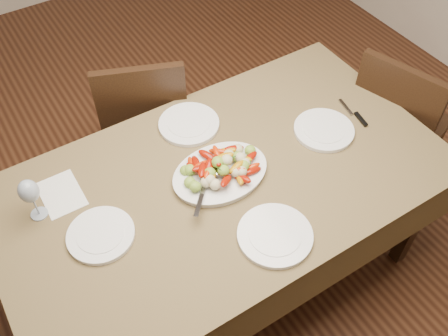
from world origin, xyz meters
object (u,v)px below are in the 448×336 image
at_px(chair_right, 400,123).
at_px(chair_far, 146,118).
at_px(plate_left, 101,235).
at_px(serving_platter, 220,174).
at_px(plate_right, 324,130).
at_px(dining_table, 224,230).
at_px(plate_far, 189,124).
at_px(wine_glass, 32,198).
at_px(plate_near, 275,235).

bearing_deg(chair_right, chair_far, 38.77).
xyz_separation_m(chair_far, plate_left, (-0.53, -0.77, 0.29)).
relative_size(chair_far, serving_platter, 2.42).
bearing_deg(plate_right, dining_table, 178.81).
height_order(plate_far, wine_glass, wine_glass).
xyz_separation_m(chair_right, plate_near, (-1.10, -0.35, 0.29)).
relative_size(plate_left, plate_near, 0.89).
distance_m(plate_left, plate_far, 0.65).
bearing_deg(plate_right, serving_platter, 177.01).
xyz_separation_m(serving_platter, plate_left, (-0.53, -0.01, -0.00)).
bearing_deg(chair_far, dining_table, 112.43).
bearing_deg(serving_platter, chair_far, 90.01).
bearing_deg(chair_right, plate_right, 75.40).
xyz_separation_m(chair_far, plate_near, (0.02, -1.11, 0.29)).
bearing_deg(plate_left, chair_right, 0.38).
distance_m(dining_table, plate_far, 0.52).
relative_size(chair_far, plate_far, 3.52).
bearing_deg(plate_far, plate_left, -149.40).
height_order(chair_far, plate_far, chair_far).
bearing_deg(plate_far, plate_near, -91.80).
relative_size(plate_far, plate_near, 0.96).
distance_m(dining_table, chair_right, 1.11).
relative_size(chair_right, plate_far, 3.52).
bearing_deg(wine_glass, plate_near, -38.72).
height_order(serving_platter, plate_left, serving_platter).
height_order(plate_left, wine_glass, wine_glass).
relative_size(plate_right, plate_near, 0.94).
distance_m(chair_far, wine_glass, 0.96).
height_order(chair_right, serving_platter, chair_right).
bearing_deg(serving_platter, plate_near, -87.37).
bearing_deg(dining_table, chair_far, 90.60).
relative_size(chair_far, plate_near, 3.39).
bearing_deg(chair_far, plate_left, 77.38).
distance_m(chair_right, plate_left, 1.67).
distance_m(plate_left, wine_glass, 0.29).
height_order(chair_far, plate_near, chair_far).
xyz_separation_m(chair_far, chair_right, (1.12, -0.75, 0.00)).
bearing_deg(plate_far, plate_right, -35.88).
bearing_deg(wine_glass, serving_platter, -16.87).
bearing_deg(plate_left, serving_platter, 1.17).
xyz_separation_m(plate_left, plate_near, (0.54, -0.34, 0.00)).
distance_m(chair_right, plate_far, 1.16).
height_order(serving_platter, plate_near, serving_platter).
bearing_deg(wine_glass, plate_far, 8.99).
bearing_deg(chair_right, wine_glass, 66.20).
height_order(dining_table, serving_platter, serving_platter).
relative_size(serving_platter, plate_near, 1.40).
distance_m(dining_table, plate_near, 0.51).
distance_m(chair_right, serving_platter, 1.16).
xyz_separation_m(dining_table, chair_far, (-0.01, 0.77, 0.10)).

